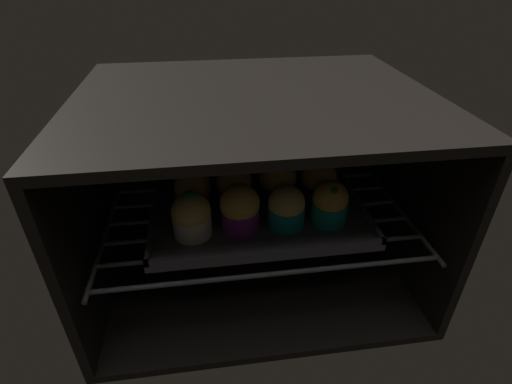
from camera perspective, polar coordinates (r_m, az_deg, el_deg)
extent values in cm
cube|color=black|center=(83.35, -0.14, -10.06)|extent=(59.00, 47.00, 1.50)
cube|color=black|center=(64.93, -0.18, 13.75)|extent=(59.00, 47.00, 1.50)
cube|color=black|center=(92.51, -2.08, 7.76)|extent=(59.00, 1.50, 34.00)
cube|color=black|center=(74.95, -22.50, -1.29)|extent=(1.50, 47.00, 34.00)
cube|color=black|center=(81.05, 20.43, 1.81)|extent=(1.50, 47.00, 34.00)
cylinder|color=#4C494C|center=(59.86, 2.37, -12.06)|extent=(54.00, 0.80, 0.80)
cylinder|color=#4C494C|center=(63.79, 1.52, -8.68)|extent=(54.00, 0.80, 0.80)
cylinder|color=#4C494C|center=(67.92, 0.78, -5.71)|extent=(54.00, 0.80, 0.80)
cylinder|color=#4C494C|center=(72.22, 0.14, -3.07)|extent=(54.00, 0.80, 0.80)
cylinder|color=#4C494C|center=(76.67, -0.43, -0.74)|extent=(54.00, 0.80, 0.80)
cylinder|color=#4C494C|center=(81.23, -0.93, 1.33)|extent=(54.00, 0.80, 0.80)
cylinder|color=#4C494C|center=(85.90, -1.38, 3.18)|extent=(54.00, 0.80, 0.80)
cylinder|color=#4C494C|center=(90.65, -1.79, 4.83)|extent=(54.00, 0.80, 0.80)
cylinder|color=#4C494C|center=(76.30, -20.71, -3.32)|extent=(0.80, 42.00, 0.80)
cylinder|color=#4C494C|center=(81.95, 18.90, -0.31)|extent=(0.80, 42.00, 0.80)
cube|color=#4C4C51|center=(72.68, 0.00, -1.86)|extent=(38.08, 30.45, 1.20)
cube|color=#4C4C51|center=(60.41, 1.96, -8.84)|extent=(38.08, 0.80, 1.00)
cube|color=#4C4C51|center=(84.73, -1.38, 4.35)|extent=(38.08, 0.80, 1.00)
cube|color=#4C4C51|center=(72.34, -14.80, -2.22)|extent=(0.80, 30.45, 1.00)
cube|color=#4C4C51|center=(76.49, 13.97, -0.04)|extent=(0.80, 30.45, 1.00)
cylinder|color=silver|center=(64.40, -9.39, -4.81)|extent=(6.32, 6.32, 3.65)
sphere|color=#DBBC60|center=(62.84, -9.61, -2.87)|extent=(6.44, 6.44, 6.44)
sphere|color=#28702D|center=(61.52, -9.80, -0.93)|extent=(2.57, 2.57, 2.57)
cylinder|color=#7A238C|center=(65.04, -2.36, -3.91)|extent=(6.32, 6.32, 3.65)
sphere|color=gold|center=(63.28, -2.42, -1.67)|extent=(6.66, 6.66, 6.66)
cylinder|color=#0C8C84|center=(65.88, 4.46, -3.46)|extent=(6.32, 6.32, 3.65)
sphere|color=#DBBC60|center=(64.46, 4.55, -1.65)|extent=(6.22, 6.22, 6.22)
cylinder|color=#0C8C84|center=(67.77, 10.73, -2.86)|extent=(6.32, 6.32, 3.65)
sphere|color=gold|center=(66.22, 10.97, -0.87)|extent=(6.14, 6.14, 6.14)
sphere|color=#1E6023|center=(64.17, 11.41, -0.02)|extent=(1.83, 1.83, 1.83)
cylinder|color=#7A238C|center=(70.93, -9.23, -0.94)|extent=(6.32, 6.32, 3.65)
sphere|color=gold|center=(69.52, -9.42, 0.91)|extent=(6.60, 6.60, 6.60)
cylinder|color=#1928B7|center=(71.05, -3.21, -0.46)|extent=(6.32, 6.32, 3.65)
sphere|color=gold|center=(69.42, -3.29, 1.69)|extent=(6.38, 6.38, 6.38)
sphere|color=#19511E|center=(67.52, -3.65, 2.91)|extent=(1.87, 1.87, 1.87)
cylinder|color=#1928B7|center=(72.17, 3.19, 0.11)|extent=(6.32, 6.32, 3.65)
sphere|color=gold|center=(70.53, 3.27, 2.28)|extent=(6.91, 6.91, 6.91)
sphere|color=#19511E|center=(69.01, 3.89, 3.51)|extent=(2.22, 2.22, 2.22)
cylinder|color=#1928B7|center=(73.60, 9.12, 0.41)|extent=(6.32, 6.32, 3.65)
sphere|color=gold|center=(72.26, 9.29, 2.19)|extent=(6.69, 6.69, 6.69)
sphere|color=#1E6023|center=(71.81, 8.86, 4.15)|extent=(2.47, 2.47, 2.47)
cylinder|color=#0C8C84|center=(77.24, -9.40, 2.03)|extent=(6.32, 6.32, 3.65)
sphere|color=gold|center=(76.05, -9.57, 3.63)|extent=(6.69, 6.69, 6.69)
cylinder|color=#1928B7|center=(77.69, -3.31, 2.64)|extent=(6.32, 6.32, 3.65)
sphere|color=#E0CC7A|center=(76.43, -3.37, 4.34)|extent=(6.71, 6.71, 6.71)
sphere|color=#28702D|center=(75.67, -3.20, 5.78)|extent=(1.64, 1.64, 1.64)
cylinder|color=#1928B7|center=(78.63, 2.22, 3.06)|extent=(6.32, 6.32, 3.65)
sphere|color=gold|center=(77.30, 2.26, 4.86)|extent=(6.84, 6.84, 6.84)
sphere|color=#19511E|center=(77.10, 3.01, 6.49)|extent=(2.30, 2.30, 2.30)
cylinder|color=#0C8C84|center=(80.13, 7.18, 3.41)|extent=(6.32, 6.32, 3.65)
sphere|color=#E0CC7A|center=(78.80, 7.32, 5.23)|extent=(6.28, 6.28, 6.28)
sphere|color=#28702D|center=(77.23, 6.58, 6.89)|extent=(1.78, 1.78, 1.78)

